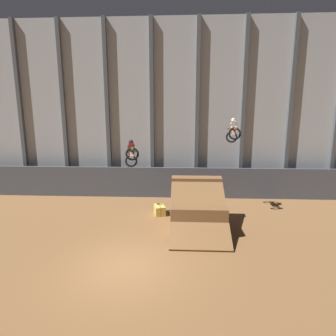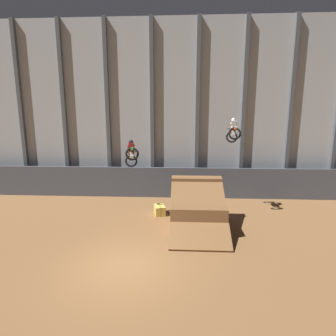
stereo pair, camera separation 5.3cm
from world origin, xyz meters
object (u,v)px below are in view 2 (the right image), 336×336
(rider_bike_right_air, at_px, (233,132))
(hay_bale_trackside, at_px, (160,210))
(dirt_ramp, at_px, (197,210))
(rider_bike_left_air, at_px, (131,154))

(rider_bike_right_air, distance_m, hay_bale_trackside, 6.56)
(dirt_ramp, xyz_separation_m, rider_bike_right_air, (2.24, 2.52, 4.12))
(dirt_ramp, relative_size, hay_bale_trackside, 4.19)
(rider_bike_left_air, bearing_deg, hay_bale_trackside, 13.61)
(dirt_ramp, xyz_separation_m, rider_bike_left_air, (-3.70, 0.82, 2.96))
(dirt_ramp, height_order, rider_bike_right_air, rider_bike_right_air)
(hay_bale_trackside, bearing_deg, dirt_ramp, -36.08)
(rider_bike_right_air, bearing_deg, hay_bale_trackside, -164.21)
(rider_bike_left_air, xyz_separation_m, rider_bike_right_air, (5.94, 1.70, 1.16))
(rider_bike_left_air, relative_size, hay_bale_trackside, 1.76)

